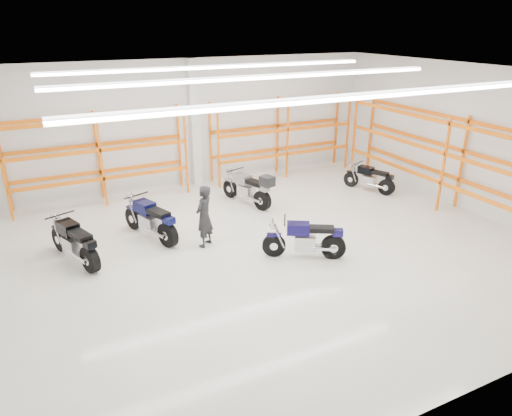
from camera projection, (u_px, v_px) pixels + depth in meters
name	position (u px, v px, depth m)	size (l,w,h in m)	color
ground	(269.00, 248.00, 12.24)	(14.00, 14.00, 0.00)	beige
room_shell	(270.00, 127.00, 11.02)	(14.02, 12.02, 4.51)	silver
motorcycle_main	(308.00, 240.00, 11.59)	(1.93, 1.19, 1.05)	black
motorcycle_back_a	(75.00, 243.00, 11.34)	(1.05, 2.20, 1.13)	black
motorcycle_back_b	(152.00, 221.00, 12.60)	(1.08, 2.22, 1.14)	black
motorcycle_back_c	(250.00, 189.00, 14.92)	(1.05, 2.25, 1.18)	black
motorcycle_back_d	(371.00, 179.00, 16.19)	(0.97, 1.84, 0.96)	black
standing_man	(204.00, 216.00, 12.08)	(0.62, 0.41, 1.71)	black
structural_column	(195.00, 124.00, 16.24)	(0.32, 0.32, 4.50)	white
pallet_racking_back_left	(99.00, 150.00, 14.76)	(5.67, 0.87, 3.00)	orange
pallet_racking_back_right	(282.00, 130.00, 17.50)	(5.67, 0.87, 3.00)	orange
pallet_racking_side	(454.00, 154.00, 14.17)	(0.87, 9.07, 3.00)	orange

